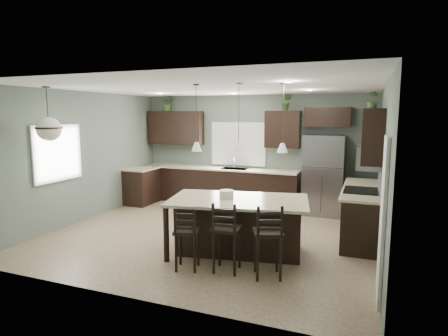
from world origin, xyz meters
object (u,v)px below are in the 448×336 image
at_px(refrigerator, 324,175).
at_px(bar_stool_center, 227,236).
at_px(serving_dish, 226,194).
at_px(kitchen_island, 238,226).
at_px(bar_stool_right, 268,240).
at_px(plant_back_left, 168,103).
at_px(bar_stool_left, 187,238).

distance_m(refrigerator, bar_stool_center, 3.96).
bearing_deg(bar_stool_center, serving_dish, 105.34).
bearing_deg(kitchen_island, refrigerator, 60.80).
height_order(refrigerator, serving_dish, refrigerator).
distance_m(bar_stool_right, plant_back_left, 5.98).
height_order(bar_stool_left, plant_back_left, plant_back_left).
xyz_separation_m(bar_stool_left, bar_stool_center, (0.58, 0.14, 0.05)).
height_order(refrigerator, plant_back_left, plant_back_left).
height_order(serving_dish, plant_back_left, plant_back_left).
distance_m(bar_stool_center, bar_stool_right, 0.61).
bearing_deg(bar_stool_right, plant_back_left, 111.94).
bearing_deg(serving_dish, kitchen_island, 10.64).
bearing_deg(plant_back_left, serving_dish, -48.47).
xyz_separation_m(serving_dish, bar_stool_left, (-0.30, -0.87, -0.51)).
relative_size(serving_dish, bar_stool_right, 0.22).
xyz_separation_m(serving_dish, plant_back_left, (-2.98, 3.36, 1.62)).
bearing_deg(bar_stool_center, refrigerator, 70.19).
bearing_deg(serving_dish, bar_stool_right, -38.09).
height_order(bar_stool_center, plant_back_left, plant_back_left).
relative_size(refrigerator, plant_back_left, 4.33).
height_order(serving_dish, bar_stool_right, bar_stool_right).
distance_m(bar_stool_left, bar_stool_right, 1.20).
bearing_deg(bar_stool_center, plant_back_left, 122.62).
distance_m(kitchen_island, serving_dish, 0.57).
height_order(kitchen_island, bar_stool_right, bar_stool_right).
relative_size(serving_dish, plant_back_left, 0.56).
relative_size(bar_stool_center, plant_back_left, 2.49).
xyz_separation_m(refrigerator, serving_dish, (-1.23, -3.11, 0.07)).
relative_size(kitchen_island, serving_dish, 9.40).
relative_size(bar_stool_center, bar_stool_right, 0.99).
height_order(refrigerator, bar_stool_center, refrigerator).
bearing_deg(kitchen_island, bar_stool_right, -57.23).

